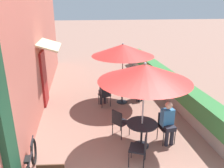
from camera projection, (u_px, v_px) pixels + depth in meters
cafe_facade_wall at (39, 50)px, 8.59m from camera, size 0.98×11.91×4.20m
planter_hedge at (164, 80)px, 9.91m from camera, size 0.60×10.91×1.01m
patio_table_near at (142, 129)px, 5.96m from camera, size 0.85×0.85×0.72m
patio_umbrella_near at (145, 73)px, 5.42m from camera, size 2.38×2.38×2.42m
cafe_chair_near_left at (165, 125)px, 6.23m from camera, size 0.44×0.44×0.87m
seated_patron_near_left at (168, 121)px, 6.08m from camera, size 0.36×0.43×1.25m
cafe_chair_near_right at (119, 121)px, 6.43m from camera, size 0.56×0.56×0.87m
cafe_chair_near_back at (141, 147)px, 5.26m from camera, size 0.53×0.53×0.87m
patio_table_mid at (122, 90)px, 8.74m from camera, size 0.85×0.85×0.72m
patio_umbrella_mid at (123, 50)px, 8.20m from camera, size 2.38×2.38×2.42m
cafe_chair_mid_left at (138, 87)px, 9.10m from camera, size 0.49×0.49×0.87m
seated_patron_mid_left at (139, 84)px, 8.95m from camera, size 0.41×0.47×1.25m
cafe_chair_mid_right at (105, 94)px, 8.39m from camera, size 0.49×0.49×0.87m
seated_patron_mid_right at (104, 89)px, 8.43m from camera, size 0.41×0.47×1.25m
bicycle_leaning at (31, 165)px, 4.90m from camera, size 0.17×1.67×0.74m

